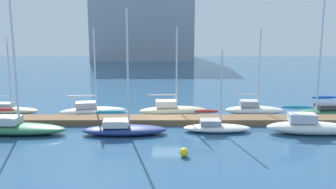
{
  "coord_description": "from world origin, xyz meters",
  "views": [
    {
      "loc": [
        0.07,
        -29.76,
        8.2
      ],
      "look_at": [
        0.0,
        2.0,
        2.0
      ],
      "focal_mm": 40.12,
      "sensor_mm": 36.0,
      "label": 1
    }
  ],
  "objects_px": {
    "sailboat_0": "(10,109)",
    "harbor_building_distant": "(144,11)",
    "sailboat_6": "(255,109)",
    "sailboat_8": "(333,110)",
    "sailboat_2": "(93,110)",
    "sailboat_4": "(173,109)",
    "mooring_buoy_yellow": "(185,152)",
    "sailboat_1": "(14,126)",
    "sailboat_3": "(124,128)",
    "sailboat_7": "(310,125)",
    "sailboat_5": "(217,126)"
  },
  "relations": [
    {
      "from": "sailboat_0",
      "to": "harbor_building_distant",
      "type": "xyz_separation_m",
      "value": [
        8.93,
        51.84,
        9.93
      ]
    },
    {
      "from": "sailboat_6",
      "to": "sailboat_8",
      "type": "xyz_separation_m",
      "value": [
        6.98,
        -0.16,
        -0.02
      ]
    },
    {
      "from": "sailboat_2",
      "to": "sailboat_8",
      "type": "bearing_deg",
      "value": -10.15
    },
    {
      "from": "sailboat_4",
      "to": "mooring_buoy_yellow",
      "type": "height_order",
      "value": "sailboat_4"
    },
    {
      "from": "sailboat_1",
      "to": "harbor_building_distant",
      "type": "height_order",
      "value": "harbor_building_distant"
    },
    {
      "from": "sailboat_4",
      "to": "sailboat_6",
      "type": "bearing_deg",
      "value": -3.42
    },
    {
      "from": "sailboat_3",
      "to": "sailboat_7",
      "type": "xyz_separation_m",
      "value": [
        13.72,
        0.1,
        0.16
      ]
    },
    {
      "from": "sailboat_6",
      "to": "sailboat_3",
      "type": "bearing_deg",
      "value": -148.75
    },
    {
      "from": "sailboat_3",
      "to": "sailboat_4",
      "type": "bearing_deg",
      "value": 54.65
    },
    {
      "from": "sailboat_2",
      "to": "sailboat_5",
      "type": "height_order",
      "value": "sailboat_2"
    },
    {
      "from": "sailboat_3",
      "to": "sailboat_7",
      "type": "bearing_deg",
      "value": -2.26
    },
    {
      "from": "sailboat_2",
      "to": "sailboat_6",
      "type": "distance_m",
      "value": 14.38
    },
    {
      "from": "sailboat_6",
      "to": "harbor_building_distant",
      "type": "height_order",
      "value": "harbor_building_distant"
    },
    {
      "from": "sailboat_8",
      "to": "harbor_building_distant",
      "type": "distance_m",
      "value": 56.87
    },
    {
      "from": "sailboat_1",
      "to": "sailboat_2",
      "type": "height_order",
      "value": "sailboat_1"
    },
    {
      "from": "sailboat_0",
      "to": "sailboat_1",
      "type": "height_order",
      "value": "sailboat_1"
    },
    {
      "from": "sailboat_2",
      "to": "sailboat_7",
      "type": "relative_size",
      "value": 0.7
    },
    {
      "from": "sailboat_0",
      "to": "sailboat_3",
      "type": "xyz_separation_m",
      "value": [
        11.08,
        -6.27,
        0.07
      ]
    },
    {
      "from": "sailboat_0",
      "to": "sailboat_3",
      "type": "height_order",
      "value": "sailboat_3"
    },
    {
      "from": "sailboat_4",
      "to": "sailboat_8",
      "type": "bearing_deg",
      "value": -5.09
    },
    {
      "from": "sailboat_6",
      "to": "harbor_building_distant",
      "type": "bearing_deg",
      "value": 106.73
    },
    {
      "from": "sailboat_0",
      "to": "sailboat_8",
      "type": "distance_m",
      "value": 29.02
    },
    {
      "from": "sailboat_3",
      "to": "sailboat_7",
      "type": "distance_m",
      "value": 13.72
    },
    {
      "from": "sailboat_8",
      "to": "harbor_building_distant",
      "type": "xyz_separation_m",
      "value": [
        -20.09,
        52.28,
        9.86
      ]
    },
    {
      "from": "harbor_building_distant",
      "to": "sailboat_0",
      "type": "bearing_deg",
      "value": -99.78
    },
    {
      "from": "sailboat_3",
      "to": "sailboat_4",
      "type": "relative_size",
      "value": 1.18
    },
    {
      "from": "sailboat_7",
      "to": "sailboat_8",
      "type": "xyz_separation_m",
      "value": [
        4.22,
        5.73,
        -0.16
      ]
    },
    {
      "from": "sailboat_0",
      "to": "sailboat_3",
      "type": "distance_m",
      "value": 12.73
    },
    {
      "from": "sailboat_1",
      "to": "sailboat_5",
      "type": "height_order",
      "value": "sailboat_1"
    },
    {
      "from": "sailboat_0",
      "to": "sailboat_7",
      "type": "distance_m",
      "value": 25.56
    },
    {
      "from": "sailboat_8",
      "to": "mooring_buoy_yellow",
      "type": "height_order",
      "value": "sailboat_8"
    },
    {
      "from": "sailboat_6",
      "to": "mooring_buoy_yellow",
      "type": "distance_m",
      "value": 12.55
    },
    {
      "from": "sailboat_7",
      "to": "sailboat_8",
      "type": "relative_size",
      "value": 1.05
    },
    {
      "from": "sailboat_5",
      "to": "mooring_buoy_yellow",
      "type": "relative_size",
      "value": 11.01
    },
    {
      "from": "sailboat_4",
      "to": "sailboat_8",
      "type": "height_order",
      "value": "sailboat_8"
    },
    {
      "from": "sailboat_3",
      "to": "sailboat_8",
      "type": "relative_size",
      "value": 0.89
    },
    {
      "from": "harbor_building_distant",
      "to": "sailboat_2",
      "type": "bearing_deg",
      "value": -91.39
    },
    {
      "from": "sailboat_0",
      "to": "sailboat_2",
      "type": "height_order",
      "value": "sailboat_2"
    },
    {
      "from": "sailboat_1",
      "to": "sailboat_8",
      "type": "xyz_separation_m",
      "value": [
        26.15,
        5.64,
        -0.09
      ]
    },
    {
      "from": "sailboat_3",
      "to": "sailboat_8",
      "type": "distance_m",
      "value": 18.86
    },
    {
      "from": "sailboat_8",
      "to": "sailboat_6",
      "type": "bearing_deg",
      "value": 174.99
    },
    {
      "from": "sailboat_3",
      "to": "sailboat_4",
      "type": "distance_m",
      "value": 6.79
    },
    {
      "from": "sailboat_3",
      "to": "sailboat_8",
      "type": "xyz_separation_m",
      "value": [
        17.94,
        5.83,
        0.0
      ]
    },
    {
      "from": "sailboat_8",
      "to": "harbor_building_distant",
      "type": "bearing_deg",
      "value": 107.29
    },
    {
      "from": "sailboat_5",
      "to": "mooring_buoy_yellow",
      "type": "xyz_separation_m",
      "value": [
        -2.61,
        -5.33,
        -0.16
      ]
    },
    {
      "from": "sailboat_1",
      "to": "sailboat_4",
      "type": "distance_m",
      "value": 13.1
    },
    {
      "from": "mooring_buoy_yellow",
      "to": "harbor_building_distant",
      "type": "xyz_separation_m",
      "value": [
        -6.44,
        62.75,
        10.09
      ]
    },
    {
      "from": "sailboat_4",
      "to": "mooring_buoy_yellow",
      "type": "xyz_separation_m",
      "value": [
        0.62,
        -10.36,
        -0.26
      ]
    },
    {
      "from": "harbor_building_distant",
      "to": "sailboat_7",
      "type": "bearing_deg",
      "value": -74.7
    },
    {
      "from": "sailboat_0",
      "to": "sailboat_8",
      "type": "relative_size",
      "value": 0.67
    }
  ]
}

